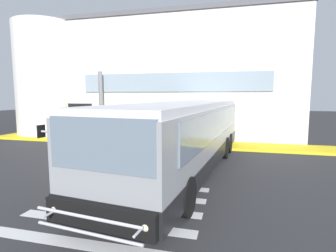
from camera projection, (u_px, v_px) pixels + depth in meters
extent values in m
cube|color=#2B2B2D|center=(118.00, 163.00, 11.44)|extent=(80.00, 90.00, 0.02)
cube|color=silver|center=(82.00, 244.00, 5.18)|extent=(4.40, 0.36, 0.01)
cube|color=silver|center=(104.00, 223.00, 6.04)|extent=(4.40, 0.36, 0.01)
cube|color=silver|center=(120.00, 207.00, 6.91)|extent=(4.40, 0.36, 0.01)
cube|color=silver|center=(133.00, 194.00, 7.78)|extent=(4.40, 0.36, 0.01)
cube|color=silver|center=(143.00, 184.00, 8.65)|extent=(4.40, 0.36, 0.01)
cube|color=silver|center=(176.00, 83.00, 22.53)|extent=(18.24, 12.00, 8.14)
cube|color=#56565B|center=(176.00, 33.00, 22.04)|extent=(18.44, 12.20, 0.30)
cylinder|color=silver|center=(48.00, 81.00, 19.30)|extent=(4.40, 4.40, 8.14)
cube|color=black|center=(81.00, 120.00, 18.39)|extent=(1.80, 0.16, 2.40)
cube|color=#8C9EAD|center=(171.00, 82.00, 16.50)|extent=(12.24, 0.10, 1.20)
cube|color=yellow|center=(151.00, 142.00, 16.06)|extent=(22.24, 2.00, 0.15)
cylinder|color=slate|center=(101.00, 105.00, 17.26)|extent=(0.28, 0.28, 4.38)
cube|color=gray|center=(186.00, 134.00, 10.26)|extent=(3.85, 11.61, 2.15)
cube|color=black|center=(186.00, 154.00, 10.35)|extent=(3.89, 11.66, 0.55)
cube|color=silver|center=(186.00, 105.00, 10.12)|extent=(3.72, 11.40, 0.20)
cube|color=slate|center=(101.00, 145.00, 4.94)|extent=(2.35, 0.39, 1.05)
cube|color=slate|center=(220.00, 122.00, 10.02)|extent=(1.21, 10.13, 0.95)
cube|color=slate|center=(159.00, 120.00, 10.93)|extent=(1.21, 10.13, 0.95)
cube|color=black|center=(100.00, 126.00, 4.90)|extent=(2.15, 0.35, 0.28)
cube|color=black|center=(99.00, 217.00, 4.98)|extent=(2.46, 0.48, 0.52)
sphere|color=beige|center=(146.00, 227.00, 4.58)|extent=(0.18, 0.18, 0.18)
sphere|color=beige|center=(56.00, 209.00, 5.30)|extent=(0.18, 0.18, 0.18)
cylinder|color=#B7B7BF|center=(48.00, 132.00, 5.63)|extent=(0.40, 0.10, 0.05)
cube|color=black|center=(41.00, 131.00, 5.70)|extent=(0.06, 0.20, 0.28)
cylinder|color=black|center=(186.00, 197.00, 6.33)|extent=(0.41, 1.03, 1.00)
cylinder|color=black|center=(104.00, 185.00, 7.16)|extent=(0.41, 1.03, 1.00)
cylinder|color=black|center=(225.00, 148.00, 12.28)|extent=(0.41, 1.03, 1.00)
cylinder|color=black|center=(178.00, 144.00, 13.10)|extent=(0.41, 1.03, 1.00)
cylinder|color=black|center=(228.00, 143.00, 13.48)|extent=(0.41, 1.03, 1.00)
cylinder|color=black|center=(185.00, 140.00, 14.31)|extent=(0.41, 1.03, 1.00)
cylinder|color=#B7B7BF|center=(87.00, 233.00, 4.65)|extent=(2.24, 0.32, 0.06)
cylinder|color=#B7B7BF|center=(86.00, 217.00, 4.62)|extent=(2.24, 0.32, 0.06)
cylinder|color=#B7B7BF|center=(141.00, 230.00, 4.48)|extent=(0.11, 0.50, 0.05)
cylinder|color=#B7B7BF|center=(53.00, 212.00, 5.16)|extent=(0.11, 0.50, 0.05)
cylinder|color=#4C4233|center=(112.00, 132.00, 16.94)|extent=(0.15, 0.15, 0.85)
cylinder|color=#4C4233|center=(110.00, 132.00, 17.10)|extent=(0.15, 0.15, 0.85)
cube|color=#B23333|center=(111.00, 121.00, 16.93)|extent=(0.43, 0.41, 0.58)
sphere|color=tan|center=(111.00, 115.00, 16.88)|extent=(0.23, 0.23, 0.23)
cylinder|color=#B23333|center=(112.00, 122.00, 16.74)|extent=(0.09, 0.09, 0.55)
cylinder|color=#B23333|center=(109.00, 122.00, 17.14)|extent=(0.09, 0.09, 0.55)
cylinder|color=#2D2D33|center=(125.00, 134.00, 16.01)|extent=(0.15, 0.15, 0.85)
cylinder|color=#2D2D33|center=(121.00, 134.00, 15.97)|extent=(0.15, 0.15, 0.85)
cube|color=silver|center=(123.00, 123.00, 15.91)|extent=(0.44, 0.37, 0.58)
sphere|color=tan|center=(123.00, 116.00, 15.86)|extent=(0.23, 0.23, 0.23)
cylinder|color=silver|center=(127.00, 124.00, 15.97)|extent=(0.09, 0.09, 0.55)
cylinder|color=silver|center=(119.00, 124.00, 15.86)|extent=(0.09, 0.09, 0.55)
cylinder|color=#2D2D33|center=(135.00, 134.00, 16.18)|extent=(0.15, 0.15, 0.85)
cylinder|color=#2D2D33|center=(133.00, 134.00, 16.31)|extent=(0.15, 0.15, 0.85)
cube|color=#2659A5|center=(134.00, 122.00, 16.16)|extent=(0.44, 0.37, 0.58)
sphere|color=tan|center=(134.00, 116.00, 16.11)|extent=(0.23, 0.23, 0.23)
cylinder|color=#2659A5|center=(137.00, 124.00, 16.00)|extent=(0.09, 0.09, 0.55)
cylinder|color=#2659A5|center=(132.00, 123.00, 16.33)|extent=(0.09, 0.09, 0.55)
cube|color=#26663F|center=(136.00, 123.00, 16.29)|extent=(0.35, 0.30, 0.44)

